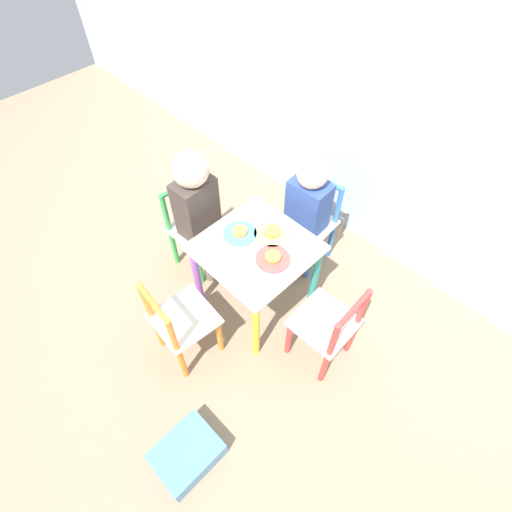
# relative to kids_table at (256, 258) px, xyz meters

# --- Properties ---
(ground_plane) EXTENTS (6.00, 6.00, 0.00)m
(ground_plane) POSITION_rel_kids_table_xyz_m (0.00, 0.00, -0.38)
(ground_plane) COLOR #8C755B
(kids_table) EXTENTS (0.49, 0.49, 0.47)m
(kids_table) POSITION_rel_kids_table_xyz_m (0.00, 0.00, 0.00)
(kids_table) COLOR silver
(kids_table) RESTS_ON ground_plane
(chair_blue) EXTENTS (0.28, 0.28, 0.53)m
(chair_blue) POSITION_rel_kids_table_xyz_m (-0.03, 0.44, -0.12)
(chair_blue) COLOR silver
(chair_blue) RESTS_ON ground_plane
(chair_green) EXTENTS (0.28, 0.28, 0.53)m
(chair_green) POSITION_rel_kids_table_xyz_m (-0.44, -0.03, -0.12)
(chair_green) COLOR silver
(chair_green) RESTS_ON ground_plane
(chair_red) EXTENTS (0.27, 0.27, 0.53)m
(chair_red) POSITION_rel_kids_table_xyz_m (0.44, 0.01, -0.12)
(chair_red) COLOR silver
(chair_red) RESTS_ON ground_plane
(chair_orange) EXTENTS (0.28, 0.28, 0.53)m
(chair_orange) POSITION_rel_kids_table_xyz_m (-0.04, -0.44, -0.12)
(chair_orange) COLOR silver
(chair_orange) RESTS_ON ground_plane
(child_back) EXTENTS (0.21, 0.22, 0.72)m
(child_back) POSITION_rel_kids_table_xyz_m (-0.02, 0.38, 0.05)
(child_back) COLOR #38383D
(child_back) RESTS_ON ground_plane
(child_left) EXTENTS (0.23, 0.21, 0.78)m
(child_left) POSITION_rel_kids_table_xyz_m (-0.38, -0.02, 0.10)
(child_left) COLOR #7A6B5B
(child_left) RESTS_ON ground_plane
(plate_back) EXTENTS (0.17, 0.17, 0.03)m
(plate_back) POSITION_rel_kids_table_xyz_m (0.00, 0.11, 0.10)
(plate_back) COLOR #EADB66
(plate_back) RESTS_ON kids_table
(plate_left) EXTENTS (0.16, 0.16, 0.03)m
(plate_left) POSITION_rel_kids_table_xyz_m (-0.11, 0.00, 0.10)
(plate_left) COLOR #4C9EE0
(plate_left) RESTS_ON kids_table
(plate_right) EXTENTS (0.16, 0.16, 0.03)m
(plate_right) POSITION_rel_kids_table_xyz_m (0.11, 0.00, 0.10)
(plate_right) COLOR #E54C47
(plate_right) RESTS_ON kids_table
(storage_bin) EXTENTS (0.21, 0.27, 0.10)m
(storage_bin) POSITION_rel_kids_table_xyz_m (0.35, -0.76, -0.33)
(storage_bin) COLOR #4C7FB7
(storage_bin) RESTS_ON ground_plane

